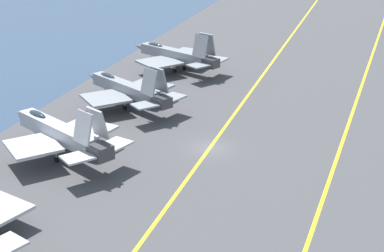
# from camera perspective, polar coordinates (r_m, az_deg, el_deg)

# --- Properties ---
(ground_plane) EXTENTS (2000.00, 2000.00, 0.00)m
(ground_plane) POSITION_cam_1_polar(r_m,az_deg,el_deg) (63.47, 1.73, -2.47)
(ground_plane) COLOR #2D425B
(carrier_deck) EXTENTS (218.53, 48.01, 0.40)m
(carrier_deck) POSITION_cam_1_polar(r_m,az_deg,el_deg) (63.39, 1.73, -2.31)
(carrier_deck) COLOR #424244
(carrier_deck) RESTS_ON ground
(deck_stripe_foul_line) EXTENTS (196.48, 9.39, 0.01)m
(deck_stripe_foul_line) POSITION_cam_1_polar(r_m,az_deg,el_deg) (61.33, 13.69, -3.60)
(deck_stripe_foul_line) COLOR yellow
(deck_stripe_foul_line) RESTS_ON carrier_deck
(deck_stripe_centerline) EXTENTS (196.68, 0.36, 0.01)m
(deck_stripe_centerline) POSITION_cam_1_polar(r_m,az_deg,el_deg) (63.31, 1.73, -2.14)
(deck_stripe_centerline) COLOR yellow
(deck_stripe_centerline) RESTS_ON carrier_deck
(parked_jet_second) EXTENTS (12.45, 16.37, 6.60)m
(parked_jet_second) POSITION_cam_1_polar(r_m,az_deg,el_deg) (61.63, -12.69, -0.62)
(parked_jet_second) COLOR #A8AAAF
(parked_jet_second) RESTS_ON carrier_deck
(parked_jet_third) EXTENTS (12.88, 16.19, 6.29)m
(parked_jet_third) POSITION_cam_1_polar(r_m,az_deg,el_deg) (75.09, -6.28, 3.60)
(parked_jet_third) COLOR gray
(parked_jet_third) RESTS_ON carrier_deck
(parked_jet_fourth) EXTENTS (13.30, 16.99, 6.58)m
(parked_jet_fourth) POSITION_cam_1_polar(r_m,az_deg,el_deg) (90.61, -1.58, 6.93)
(parked_jet_fourth) COLOR gray
(parked_jet_fourth) RESTS_ON carrier_deck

